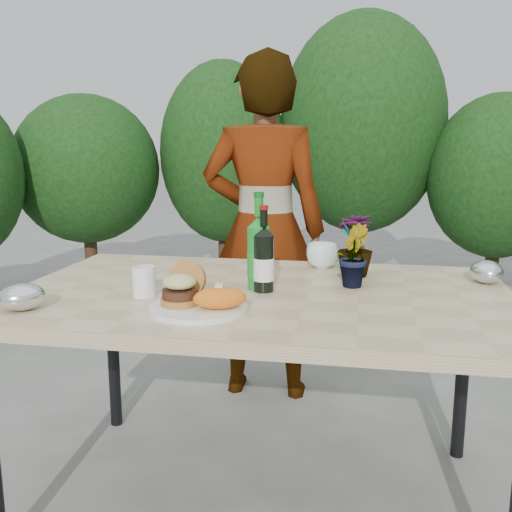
% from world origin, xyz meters
% --- Properties ---
extents(ground, '(80.00, 80.00, 0.00)m').
position_xyz_m(ground, '(0.00, 0.00, 0.00)').
color(ground, '#64635F').
rests_on(ground, ground).
extents(patio_table, '(1.60, 1.00, 0.75)m').
position_xyz_m(patio_table, '(0.00, 0.00, 0.69)').
color(patio_table, tan).
rests_on(patio_table, ground).
extents(shrub_hedge, '(6.77, 5.08, 2.24)m').
position_xyz_m(shrub_hedge, '(0.43, 1.59, 1.11)').
color(shrub_hedge, '#382316').
rests_on(shrub_hedge, ground).
extents(dinner_plate, '(0.28, 0.28, 0.01)m').
position_xyz_m(dinner_plate, '(-0.13, -0.25, 0.76)').
color(dinner_plate, white).
rests_on(dinner_plate, patio_table).
extents(burger_stack, '(0.11, 0.16, 0.11)m').
position_xyz_m(burger_stack, '(-0.19, -0.24, 0.81)').
color(burger_stack, '#B7722D').
rests_on(burger_stack, dinner_plate).
extents(sweet_potato, '(0.17, 0.12, 0.06)m').
position_xyz_m(sweet_potato, '(-0.07, -0.27, 0.80)').
color(sweet_potato, orange).
rests_on(sweet_potato, dinner_plate).
extents(grilled_veg, '(0.08, 0.05, 0.03)m').
position_xyz_m(grilled_veg, '(-0.12, -0.16, 0.78)').
color(grilled_veg, olive).
rests_on(grilled_veg, dinner_plate).
extents(wine_bottle, '(0.07, 0.07, 0.28)m').
position_xyz_m(wine_bottle, '(0.01, -0.00, 0.85)').
color(wine_bottle, black).
rests_on(wine_bottle, patio_table).
extents(sparkling_water, '(0.08, 0.08, 0.32)m').
position_xyz_m(sparkling_water, '(-0.01, 0.02, 0.87)').
color(sparkling_water, '#177E23').
rests_on(sparkling_water, patio_table).
extents(plastic_cup, '(0.07, 0.07, 0.09)m').
position_xyz_m(plastic_cup, '(-0.34, -0.13, 0.80)').
color(plastic_cup, white).
rests_on(plastic_cup, patio_table).
extents(seedling_left, '(0.11, 0.12, 0.20)m').
position_xyz_m(seedling_left, '(0.28, 0.26, 0.85)').
color(seedling_left, '#275B1F').
rests_on(seedling_left, patio_table).
extents(seedling_mid, '(0.11, 0.13, 0.21)m').
position_xyz_m(seedling_mid, '(0.29, 0.12, 0.85)').
color(seedling_mid, '#22551D').
rests_on(seedling_mid, patio_table).
extents(seedling_right, '(0.16, 0.16, 0.23)m').
position_xyz_m(seedling_right, '(0.30, 0.27, 0.86)').
color(seedling_right, '#27531C').
rests_on(seedling_right, patio_table).
extents(blue_bowl, '(0.13, 0.13, 0.09)m').
position_xyz_m(blue_bowl, '(0.17, 0.39, 0.80)').
color(blue_bowl, white).
rests_on(blue_bowl, patio_table).
extents(foil_packet_left, '(0.17, 0.17, 0.08)m').
position_xyz_m(foil_packet_left, '(-0.63, -0.34, 0.79)').
color(foil_packet_left, silver).
rests_on(foil_packet_left, patio_table).
extents(foil_packet_right, '(0.12, 0.14, 0.08)m').
position_xyz_m(foil_packet_right, '(0.74, 0.24, 0.79)').
color(foil_packet_right, silver).
rests_on(foil_packet_right, patio_table).
extents(person, '(0.61, 0.41, 1.63)m').
position_xyz_m(person, '(-0.14, 0.89, 0.81)').
color(person, '#A27551').
rests_on(person, ground).
extents(terracotta_pot, '(0.17, 0.17, 0.14)m').
position_xyz_m(terracotta_pot, '(-1.47, 1.96, 0.07)').
color(terracotta_pot, '#BE6331').
rests_on(terracotta_pot, ground).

